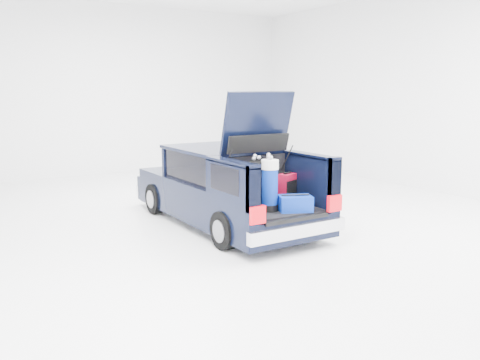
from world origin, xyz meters
TOP-DOWN VIEW (x-y plane):
  - ground at (0.00, 0.00)m, footprint 14.00×14.00m
  - car at (-0.00, 0.11)m, footprint 1.87×4.65m
  - red_suitcase at (0.50, -1.23)m, footprint 0.36×0.30m
  - black_golf_bag at (-0.27, -1.43)m, footprint 0.30×0.35m
  - blue_golf_bag at (-0.14, -1.62)m, footprint 0.33×0.33m
  - blue_duffel at (0.19, -1.85)m, footprint 0.61×0.51m

SIDE VIEW (x-z plane):
  - ground at x=0.00m, z-range 0.00..0.00m
  - car at x=0.00m, z-range -0.56..1.91m
  - blue_duffel at x=0.19m, z-range 0.59..0.86m
  - red_suitcase at x=0.50m, z-range 0.59..1.10m
  - black_golf_bag at x=-0.27m, z-range 0.56..1.44m
  - blue_golf_bag at x=-0.14m, z-range 0.56..1.48m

